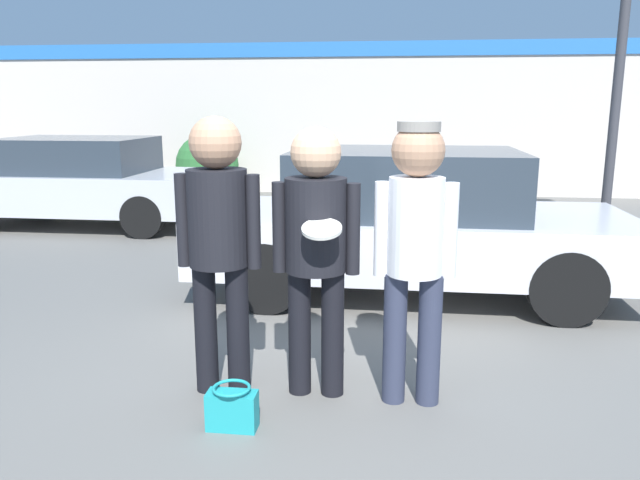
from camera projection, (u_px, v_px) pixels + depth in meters
The scene contains 9 objects.
ground_plane at pixel (307, 384), 4.33m from camera, with size 56.00×56.00×0.00m, color #66635E.
storefront_building at pixel (372, 118), 13.23m from camera, with size 24.00×0.22×3.17m.
person_left at pixel (218, 229), 4.00m from camera, with size 0.56×0.39×1.83m.
person_middle_with_frisbee at pixel (316, 236), 3.98m from camera, with size 0.56×0.59×1.77m.
person_right at pixel (415, 237), 3.85m from camera, with size 0.51×0.34×1.80m.
parked_car_near at pixel (409, 222), 6.33m from camera, with size 4.30×1.87×1.46m.
parked_car_far at pixel (82, 181), 9.90m from camera, with size 4.24×1.90×1.39m.
shrub at pixel (207, 165), 13.04m from camera, with size 1.31×1.31×1.31m.
handbag at pixel (232, 408), 3.72m from camera, with size 0.30×0.23×0.27m.
Camera 1 is at (0.60, -3.97, 1.91)m, focal length 35.00 mm.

